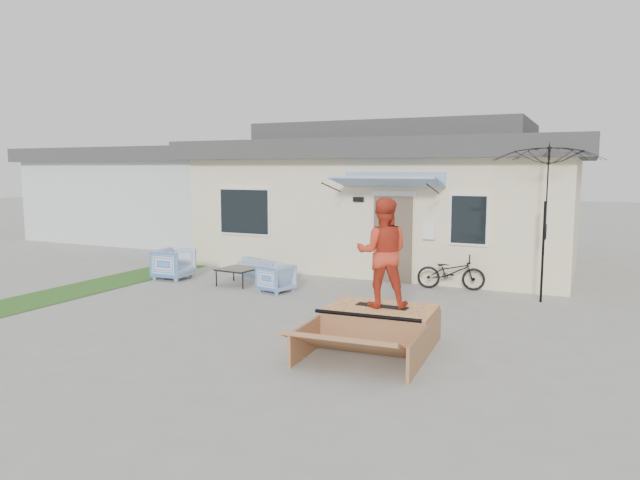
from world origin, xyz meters
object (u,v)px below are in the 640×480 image
at_px(armchair_right, 276,277).
at_px(skater, 383,250).
at_px(bicycle, 451,268).
at_px(skate_ramp, 381,325).
at_px(loveseat, 266,264).
at_px(patio_umbrella, 545,218).
at_px(coffee_table, 238,277).
at_px(skateboard, 382,306).
at_px(armchair_left, 174,262).

xyz_separation_m(armchair_right, skater, (3.39, -2.58, 1.13)).
distance_m(bicycle, skate_ramp, 4.57).
xyz_separation_m(loveseat, armchair_right, (1.11, -1.48, 0.02)).
height_order(armchair_right, patio_umbrella, patio_umbrella).
bearing_deg(coffee_table, skater, -32.02).
distance_m(loveseat, armchair_right, 1.85).
relative_size(armchair_right, skate_ramp, 0.31).
xyz_separation_m(coffee_table, skate_ramp, (4.58, -2.92, 0.08)).
relative_size(loveseat, armchair_right, 2.43).
distance_m(armchair_right, skateboard, 4.26).
bearing_deg(skateboard, skater, 92.13).
bearing_deg(loveseat, skater, 160.49).
distance_m(armchair_left, armchair_right, 3.08).
xyz_separation_m(skate_ramp, skater, (-0.00, 0.06, 1.19)).
bearing_deg(armchair_right, skateboard, 67.48).
bearing_deg(armchair_right, skater, 67.48).
distance_m(armchair_left, skater, 7.12).
height_order(loveseat, patio_umbrella, patio_umbrella).
relative_size(loveseat, armchair_left, 1.98).
relative_size(armchair_right, skateboard, 0.81).
height_order(patio_umbrella, skate_ramp, patio_umbrella).
bearing_deg(coffee_table, patio_umbrella, 9.66).
relative_size(armchair_left, skate_ramp, 0.38).
xyz_separation_m(armchair_right, bicycle, (3.51, 1.93, 0.14)).
xyz_separation_m(armchair_left, patio_umbrella, (8.56, 1.18, 1.33)).
xyz_separation_m(patio_umbrella, skateboard, (-2.10, -4.00, -1.17)).
bearing_deg(skater, bicycle, -109.62).
bearing_deg(loveseat, coffee_table, 108.41).
bearing_deg(patio_umbrella, skate_ramp, -117.35).
bearing_deg(bicycle, armchair_left, 93.49).
xyz_separation_m(armchair_left, armchair_right, (3.07, -0.25, -0.08)).
bearing_deg(armchair_left, bicycle, -78.57).
height_order(skate_ramp, skater, skater).
bearing_deg(skater, skateboard, 71.90).
xyz_separation_m(loveseat, bicycle, (4.61, 0.45, 0.16)).
distance_m(armchair_right, coffee_table, 1.23).
bearing_deg(skateboard, patio_umbrella, 64.43).
distance_m(bicycle, skateboard, 4.51).
xyz_separation_m(armchair_right, skate_ramp, (3.39, -2.63, -0.07)).
xyz_separation_m(loveseat, skate_ramp, (4.50, -4.11, -0.05)).
distance_m(loveseat, coffee_table, 1.20).
bearing_deg(patio_umbrella, coffee_table, -170.34).
bearing_deg(patio_umbrella, armchair_right, -165.44).
distance_m(armchair_left, patio_umbrella, 8.74).
distance_m(armchair_left, coffee_table, 1.89).
xyz_separation_m(coffee_table, skateboard, (4.58, -2.86, 0.38)).
height_order(loveseat, skateboard, loveseat).
height_order(coffee_table, skate_ramp, skate_ramp).
bearing_deg(coffee_table, armchair_left, -178.77).
bearing_deg(armchair_right, patio_umbrella, 119.28).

